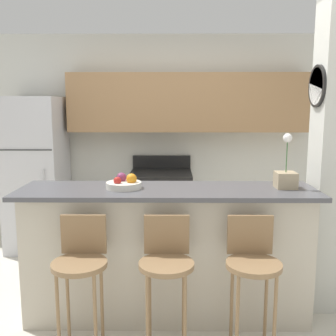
{
  "coord_description": "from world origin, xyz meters",
  "views": [
    {
      "loc": [
        0.03,
        -3.0,
        1.71
      ],
      "look_at": [
        0.0,
        0.67,
        1.11
      ],
      "focal_mm": 42.0,
      "sensor_mm": 36.0,
      "label": 1
    }
  ],
  "objects_px": {
    "stove_range": "(161,209)",
    "fruit_bowl": "(124,184)",
    "refrigerator": "(37,174)",
    "bar_stool_mid": "(166,265)",
    "bar_stool_left": "(81,264)",
    "trash_bin": "(79,238)",
    "bar_stool_right": "(253,265)",
    "orchid_vase": "(286,176)"
  },
  "relations": [
    {
      "from": "bar_stool_mid",
      "to": "bar_stool_right",
      "type": "height_order",
      "value": "same"
    },
    {
      "from": "bar_stool_right",
      "to": "bar_stool_mid",
      "type": "bearing_deg",
      "value": 180.0
    },
    {
      "from": "stove_range",
      "to": "bar_stool_right",
      "type": "bearing_deg",
      "value": -71.86
    },
    {
      "from": "bar_stool_right",
      "to": "fruit_bowl",
      "type": "distance_m",
      "value": 1.14
    },
    {
      "from": "stove_range",
      "to": "bar_stool_mid",
      "type": "height_order",
      "value": "stove_range"
    },
    {
      "from": "bar_stool_mid",
      "to": "bar_stool_left",
      "type": "bearing_deg",
      "value": 180.0
    },
    {
      "from": "orchid_vase",
      "to": "trash_bin",
      "type": "bearing_deg",
      "value": 146.98
    },
    {
      "from": "refrigerator",
      "to": "stove_range",
      "type": "distance_m",
      "value": 1.53
    },
    {
      "from": "trash_bin",
      "to": "bar_stool_mid",
      "type": "bearing_deg",
      "value": -60.03
    },
    {
      "from": "stove_range",
      "to": "orchid_vase",
      "type": "xyz_separation_m",
      "value": [
        1.02,
        -1.56,
        0.69
      ]
    },
    {
      "from": "orchid_vase",
      "to": "trash_bin",
      "type": "relative_size",
      "value": 1.13
    },
    {
      "from": "bar_stool_mid",
      "to": "orchid_vase",
      "type": "xyz_separation_m",
      "value": [
        0.93,
        0.51,
        0.52
      ]
    },
    {
      "from": "orchid_vase",
      "to": "refrigerator",
      "type": "bearing_deg",
      "value": 148.61
    },
    {
      "from": "bar_stool_right",
      "to": "orchid_vase",
      "type": "height_order",
      "value": "orchid_vase"
    },
    {
      "from": "stove_range",
      "to": "bar_stool_mid",
      "type": "xyz_separation_m",
      "value": [
        0.09,
        -2.07,
        0.17
      ]
    },
    {
      "from": "bar_stool_left",
      "to": "bar_stool_right",
      "type": "distance_m",
      "value": 1.17
    },
    {
      "from": "fruit_bowl",
      "to": "trash_bin",
      "type": "distance_m",
      "value": 1.72
    },
    {
      "from": "orchid_vase",
      "to": "fruit_bowl",
      "type": "height_order",
      "value": "orchid_vase"
    },
    {
      "from": "fruit_bowl",
      "to": "trash_bin",
      "type": "xyz_separation_m",
      "value": [
        -0.69,
        1.29,
        -0.9
      ]
    },
    {
      "from": "bar_stool_left",
      "to": "fruit_bowl",
      "type": "height_order",
      "value": "fruit_bowl"
    },
    {
      "from": "bar_stool_mid",
      "to": "orchid_vase",
      "type": "bearing_deg",
      "value": 28.66
    },
    {
      "from": "fruit_bowl",
      "to": "trash_bin",
      "type": "bearing_deg",
      "value": 118.03
    },
    {
      "from": "bar_stool_left",
      "to": "bar_stool_mid",
      "type": "distance_m",
      "value": 0.58
    },
    {
      "from": "refrigerator",
      "to": "orchid_vase",
      "type": "distance_m",
      "value": 2.93
    },
    {
      "from": "bar_stool_left",
      "to": "stove_range",
      "type": "bearing_deg",
      "value": 76.57
    },
    {
      "from": "fruit_bowl",
      "to": "trash_bin",
      "type": "height_order",
      "value": "fruit_bowl"
    },
    {
      "from": "refrigerator",
      "to": "bar_stool_mid",
      "type": "distance_m",
      "value": 2.57
    },
    {
      "from": "refrigerator",
      "to": "bar_stool_mid",
      "type": "height_order",
      "value": "refrigerator"
    },
    {
      "from": "bar_stool_left",
      "to": "trash_bin",
      "type": "xyz_separation_m",
      "value": [
        -0.44,
        1.78,
        -0.44
      ]
    },
    {
      "from": "orchid_vase",
      "to": "stove_range",
      "type": "bearing_deg",
      "value": 123.27
    },
    {
      "from": "bar_stool_mid",
      "to": "orchid_vase",
      "type": "relative_size",
      "value": 2.2
    },
    {
      "from": "stove_range",
      "to": "fruit_bowl",
      "type": "distance_m",
      "value": 1.72
    },
    {
      "from": "refrigerator",
      "to": "bar_stool_right",
      "type": "xyz_separation_m",
      "value": [
        2.15,
        -2.03,
        -0.27
      ]
    },
    {
      "from": "stove_range",
      "to": "trash_bin",
      "type": "height_order",
      "value": "stove_range"
    },
    {
      "from": "orchid_vase",
      "to": "trash_bin",
      "type": "height_order",
      "value": "orchid_vase"
    },
    {
      "from": "refrigerator",
      "to": "stove_range",
      "type": "relative_size",
      "value": 1.68
    },
    {
      "from": "trash_bin",
      "to": "orchid_vase",
      "type": "bearing_deg",
      "value": -33.02
    },
    {
      "from": "bar_stool_mid",
      "to": "refrigerator",
      "type": "bearing_deg",
      "value": 127.58
    },
    {
      "from": "bar_stool_right",
      "to": "trash_bin",
      "type": "bearing_deg",
      "value": 132.15
    },
    {
      "from": "bar_stool_left",
      "to": "trash_bin",
      "type": "distance_m",
      "value": 1.89
    },
    {
      "from": "bar_stool_right",
      "to": "orchid_vase",
      "type": "xyz_separation_m",
      "value": [
        0.35,
        0.51,
        0.52
      ]
    },
    {
      "from": "orchid_vase",
      "to": "fruit_bowl",
      "type": "bearing_deg",
      "value": -179.02
    }
  ]
}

